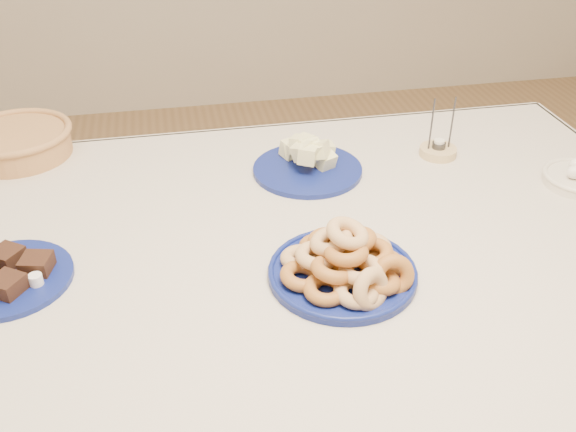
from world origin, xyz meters
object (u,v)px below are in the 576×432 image
(brownie_plate, at_px, (7,276))
(candle_holder, at_px, (438,150))
(donut_platter, at_px, (345,264))
(melon_plate, at_px, (308,161))
(wicker_basket, at_px, (17,141))
(dining_table, at_px, (283,288))

(brownie_plate, distance_m, candle_holder, 1.00)
(donut_platter, bearing_deg, melon_plate, 86.69)
(wicker_basket, xyz_separation_m, candle_holder, (1.00, -0.20, -0.02))
(dining_table, relative_size, donut_platter, 4.81)
(dining_table, bearing_deg, melon_plate, 68.23)
(donut_platter, distance_m, candle_holder, 0.55)
(donut_platter, xyz_separation_m, brownie_plate, (-0.60, 0.11, -0.02))
(donut_platter, distance_m, brownie_plate, 0.61)
(dining_table, distance_m, brownie_plate, 0.52)
(dining_table, distance_m, wicker_basket, 0.76)
(donut_platter, relative_size, brownie_plate, 1.17)
(dining_table, xyz_separation_m, brownie_plate, (-0.51, -0.01, 0.12))
(donut_platter, distance_m, melon_plate, 0.41)
(donut_platter, distance_m, wicker_basket, 0.90)
(donut_platter, bearing_deg, brownie_plate, 169.64)
(melon_plate, height_order, brownie_plate, melon_plate)
(dining_table, xyz_separation_m, donut_platter, (0.09, -0.12, 0.14))
(wicker_basket, bearing_deg, dining_table, -41.89)
(donut_platter, relative_size, wicker_basket, 1.08)
(donut_platter, height_order, wicker_basket, donut_platter)
(candle_holder, bearing_deg, donut_platter, -129.90)
(dining_table, xyz_separation_m, wicker_basket, (-0.56, 0.50, 0.14))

